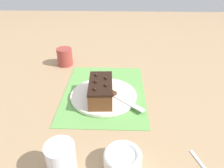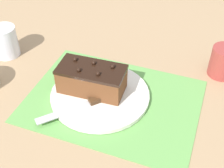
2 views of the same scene
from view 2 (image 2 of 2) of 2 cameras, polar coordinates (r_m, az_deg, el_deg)
The scene contains 7 objects.
ground_plane at distance 0.85m, azimuth 0.19°, elevation -3.11°, with size 3.00×3.00×0.00m, color #9E7F5B.
placemat_woven at distance 0.85m, azimuth 0.20°, elevation -3.01°, with size 0.46×0.34×0.00m, color #609E4C.
cake_plate at distance 0.86m, azimuth -2.18°, elevation -1.98°, with size 0.27×0.27×0.01m.
chocolate_cake at distance 0.84m, azimuth -3.73°, elevation 0.96°, with size 0.18×0.10×0.08m.
serving_knife at distance 0.82m, azimuth -4.28°, elevation -3.44°, with size 0.16×0.17×0.01m.
drinking_glass at distance 1.05m, azimuth -18.95°, elevation 7.37°, with size 0.08×0.08×0.10m.
coffee_mug at distance 0.97m, azimuth 19.88°, elevation 3.84°, with size 0.09×0.08×0.09m.
Camera 2 is at (0.21, -0.57, 0.59)m, focal length 50.00 mm.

